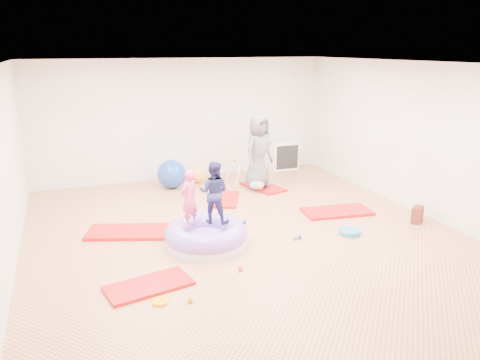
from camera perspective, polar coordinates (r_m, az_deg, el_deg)
name	(u,v)px	position (r m, az deg, el deg)	size (l,w,h in m)	color
room	(247,155)	(7.41, 0.83, 3.12)	(7.01, 8.01, 2.81)	tan
gym_mat_front_left	(149,286)	(6.41, -11.06, -12.52)	(1.11, 0.55, 0.05)	#C40600
gym_mat_mid_left	(127,232)	(8.18, -13.56, -6.17)	(1.33, 0.67, 0.06)	#C40600
gym_mat_center_back	(225,199)	(9.63, -1.86, -2.36)	(1.06, 0.53, 0.04)	#C40600
gym_mat_right	(337,211)	(9.10, 11.72, -3.77)	(1.28, 0.64, 0.05)	#C40600
gym_mat_rear_right	(263,187)	(10.47, 2.81, -0.85)	(1.07, 0.54, 0.04)	#C40600
inflatable_cushion	(206,236)	(7.46, -4.17, -6.86)	(1.31, 1.31, 0.41)	silver
child_pink	(189,196)	(7.24, -6.25, -1.90)	(0.34, 0.22, 0.92)	#EA4278
child_navy	(214,189)	(7.38, -3.22, -1.13)	(0.49, 0.38, 1.01)	navy
adult_caregiver	(258,151)	(10.22, 2.26, 3.50)	(0.78, 0.51, 1.60)	#5B5963
infant	(258,185)	(10.17, 2.16, -0.61)	(0.34, 0.35, 0.20)	#85A0C7
ball_pit_balls	(249,240)	(7.60, 1.06, -7.38)	(4.27, 2.95, 0.07)	#1A3FA0
exercise_ball_blue	(172,174)	(10.49, -8.34, 0.73)	(0.64, 0.64, 0.64)	#1A3FA0
exercise_ball_orange	(198,175)	(10.88, -5.17, 0.60)	(0.36, 0.36, 0.36)	#FF9E28
infant_play_gym	(245,166)	(10.92, 0.62, 1.68)	(0.69, 0.66, 0.53)	white
cube_shelf	(284,156)	(12.05, 5.45, 2.94)	(0.70, 0.35, 0.70)	white
balance_disc	(350,232)	(8.13, 13.22, -6.19)	(0.36, 0.36, 0.08)	teal
backpack	(417,215)	(8.97, 20.81, -3.97)	(0.26, 0.16, 0.30)	#A53322
yellow_toy	(160,302)	(6.04, -9.69, -14.41)	(0.21, 0.21, 0.03)	#D79B00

